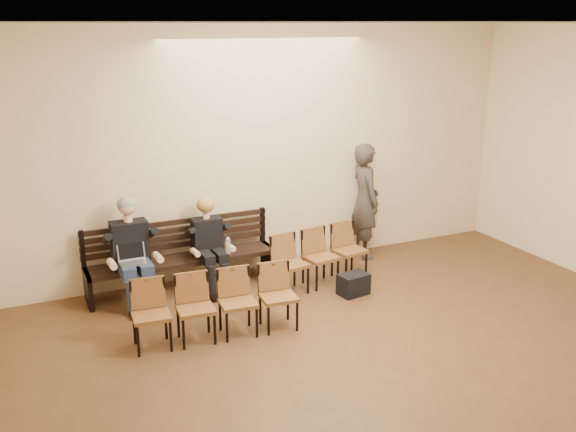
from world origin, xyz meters
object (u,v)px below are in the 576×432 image
seated_woman (210,248)px  passerby (365,192)px  seated_man (132,251)px  laptop (134,265)px  chair_row_back (217,306)px  bag (353,284)px  bench (183,273)px  water_bottle (228,254)px  chair_row_front (321,258)px

seated_woman → passerby: size_ratio=0.56×
seated_man → laptop: bearing=-95.5°
seated_woman → laptop: (-1.06, -0.20, 0.00)m
seated_woman → chair_row_back: 1.48m
laptop → seated_woman: bearing=20.1°
laptop → chair_row_back: (0.67, -1.22, -0.19)m
laptop → bag: (2.73, -0.82, -0.43)m
seated_woman → chair_row_back: bearing=-105.2°
bench → laptop: 0.86m
bench → laptop: (-0.71, -0.32, 0.35)m
seated_woman → laptop: size_ratio=3.33×
bag → passerby: bearing=53.8°
laptop → water_bottle: (1.22, -0.09, -0.01)m
laptop → water_bottle: size_ratio=1.53×
seated_man → chair_row_back: size_ratio=0.73×
bag → seated_man: bearing=159.4°
bench → bag: 2.31m
seated_woman → bag: 2.00m
laptop → chair_row_back: chair_row_back is taller
chair_row_back → seated_woman: bearing=79.9°
seated_man → passerby: bearing=3.5°
bag → chair_row_front: (-0.24, 0.49, 0.25)m
bench → water_bottle: water_bottle is taller
seated_man → laptop: seated_man is taller
passerby → chair_row_front: (-1.15, -0.75, -0.63)m
chair_row_front → laptop: bearing=164.1°
seated_woman → passerby: bearing=4.9°
water_bottle → passerby: 2.50m
chair_row_front → chair_row_back: size_ratio=0.75×
seated_woman → bag: size_ratio=2.94×
water_bottle → passerby: size_ratio=0.11×
bench → laptop: size_ratio=7.55×
chair_row_front → bag: bearing=-71.9°
seated_man → bench: bearing=9.8°
bag → chair_row_front: chair_row_front is taller
bag → chair_row_back: size_ratio=0.21×
laptop → passerby: 3.68m
seated_woman → water_bottle: 0.33m
bench → passerby: 3.03m
laptop → chair_row_back: 1.41m
laptop → chair_row_back: size_ratio=0.18×
laptop → seated_man: bearing=93.7°
seated_man → seated_woman: (1.04, 0.00, -0.12)m
chair_row_back → laptop: bearing=124.0°
bench → water_bottle: bearing=-38.8°
laptop → chair_row_front: size_ratio=0.24×
seated_man → water_bottle: seated_man is taller
seated_woman → bench: bearing=160.9°
passerby → seated_man: bearing=99.7°
chair_row_front → chair_row_back: chair_row_front is taller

